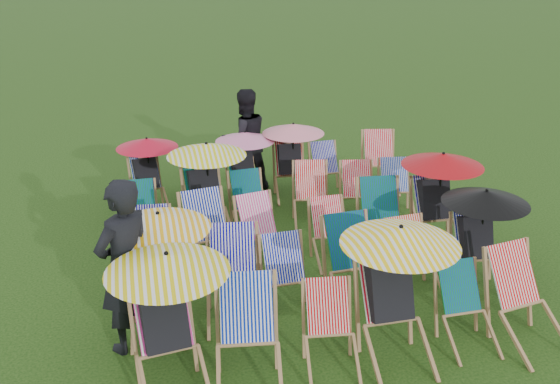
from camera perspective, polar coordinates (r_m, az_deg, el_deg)
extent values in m
plane|color=black|center=(8.66, 1.96, -6.45)|extent=(100.00, 100.00, 0.00)
cube|color=#F7319B|center=(6.39, -10.68, -11.07)|extent=(0.57, 0.45, 0.62)
cube|color=black|center=(6.35, -10.58, -11.33)|extent=(0.49, 0.51, 0.65)
sphere|color=tan|center=(6.26, -11.01, -8.19)|extent=(0.23, 0.23, 0.23)
cylinder|color=black|center=(6.17, -10.08, -9.20)|extent=(0.03, 0.03, 0.76)
cone|color=yellow|center=(5.99, -10.31, -6.36)|extent=(1.20, 1.20, 0.19)
cube|color=#071FA2|center=(6.39, -3.08, -10.50)|extent=(0.59, 0.47, 0.64)
cube|color=red|center=(6.65, 4.38, -10.35)|extent=(0.48, 0.38, 0.53)
cube|color=red|center=(6.80, 9.69, -8.58)|extent=(0.54, 0.40, 0.64)
cube|color=black|center=(6.76, 9.87, -8.82)|extent=(0.45, 0.47, 0.67)
sphere|color=tan|center=(6.67, 9.70, -5.75)|extent=(0.24, 0.24, 0.24)
cylinder|color=black|center=(6.60, 10.73, -6.72)|extent=(0.03, 0.03, 0.78)
cone|color=yellow|center=(6.44, 10.96, -3.93)|extent=(1.23, 1.23, 0.19)
cube|color=#0B7433|center=(7.26, 16.05, -8.29)|extent=(0.44, 0.32, 0.52)
cube|color=red|center=(7.43, 20.56, -7.04)|extent=(0.58, 0.47, 0.63)
cube|color=#071795|center=(7.32, -11.21, -6.69)|extent=(0.54, 0.42, 0.60)
cube|color=black|center=(7.28, -11.22, -6.89)|extent=(0.46, 0.47, 0.63)
sphere|color=tan|center=(7.22, -11.39, -4.19)|extent=(0.22, 0.22, 0.22)
cylinder|color=black|center=(7.11, -10.89, -5.07)|extent=(0.03, 0.03, 0.74)
cone|color=#FDAF0D|center=(6.96, -11.09, -2.61)|extent=(1.16, 1.16, 0.18)
cube|color=#0B079A|center=(7.43, -4.36, -5.54)|extent=(0.58, 0.47, 0.63)
cube|color=#0812B0|center=(7.48, 0.28, -6.06)|extent=(0.47, 0.35, 0.55)
cube|color=#096435|center=(7.75, 6.25, -4.45)|extent=(0.55, 0.41, 0.63)
cube|color=red|center=(8.10, 11.58, -4.27)|extent=(0.48, 0.37, 0.54)
cube|color=#07109E|center=(8.37, 17.24, -3.81)|extent=(0.50, 0.39, 0.56)
cube|color=black|center=(8.34, 17.37, -3.96)|extent=(0.43, 0.44, 0.59)
sphere|color=tan|center=(8.29, 17.34, -1.76)|extent=(0.21, 0.21, 0.21)
cylinder|color=black|center=(8.22, 18.06, -2.43)|extent=(0.03, 0.03, 0.68)
cone|color=black|center=(8.10, 18.32, -0.42)|extent=(1.08, 1.08, 0.17)
cube|color=#0D079B|center=(8.32, -11.84, -3.34)|extent=(0.52, 0.41, 0.57)
cube|color=#06138C|center=(8.44, -6.95, -2.10)|extent=(0.58, 0.46, 0.63)
cube|color=#FF3392|center=(8.55, -2.17, -2.17)|extent=(0.53, 0.43, 0.56)
cube|color=red|center=(8.69, 4.34, -2.23)|extent=(0.43, 0.32, 0.51)
cube|color=#096624|center=(8.95, 9.07, -0.79)|extent=(0.57, 0.45, 0.62)
cube|color=#0B08A5|center=(9.30, 13.72, -0.49)|extent=(0.52, 0.39, 0.60)
cube|color=black|center=(9.25, 13.85, -0.62)|extent=(0.43, 0.45, 0.63)
sphere|color=tan|center=(9.22, 13.77, 1.51)|extent=(0.22, 0.22, 0.22)
cylinder|color=black|center=(9.14, 14.47, 0.91)|extent=(0.03, 0.03, 0.73)
cone|color=#AB090F|center=(9.03, 14.67, 2.88)|extent=(1.15, 1.15, 0.18)
cube|color=#096821|center=(9.44, -12.74, -0.62)|extent=(0.44, 0.32, 0.52)
cube|color=#0A6D23|center=(9.44, -7.08, 0.43)|extent=(0.55, 0.43, 0.61)
cube|color=black|center=(9.39, -7.01, 0.32)|extent=(0.47, 0.48, 0.64)
sphere|color=tan|center=(9.37, -7.25, 2.44)|extent=(0.22, 0.22, 0.22)
cylinder|color=black|center=(9.27, -6.65, 1.88)|extent=(0.03, 0.03, 0.74)
cone|color=yellow|center=(9.15, -6.74, 3.88)|extent=(1.17, 1.17, 0.18)
cube|color=#0B733C|center=(9.50, -3.07, 0.26)|extent=(0.47, 0.36, 0.54)
cube|color=red|center=(9.81, 2.80, 1.13)|extent=(0.53, 0.43, 0.56)
cube|color=red|center=(10.00, 7.03, 1.23)|extent=(0.50, 0.41, 0.54)
cube|color=#0827AF|center=(10.32, 10.41, 1.56)|extent=(0.48, 0.39, 0.52)
cube|color=#072A9F|center=(10.49, -12.23, 1.76)|extent=(0.48, 0.39, 0.51)
cube|color=black|center=(10.45, -12.18, 1.67)|extent=(0.42, 0.43, 0.54)
sphere|color=tan|center=(10.44, -12.41, 3.29)|extent=(0.19, 0.19, 0.19)
cylinder|color=black|center=(10.35, -11.95, 2.89)|extent=(0.03, 0.03, 0.63)
cone|color=red|center=(10.26, -12.08, 4.41)|extent=(0.99, 0.99, 0.15)
cube|color=#070EA4|center=(10.53, -7.48, 2.33)|extent=(0.45, 0.34, 0.54)
cube|color=#0B7542|center=(10.60, -3.58, 2.45)|extent=(0.47, 0.38, 0.51)
cube|color=black|center=(10.56, -3.50, 2.37)|extent=(0.41, 0.42, 0.54)
sphere|color=tan|center=(10.55, -3.70, 3.97)|extent=(0.19, 0.19, 0.19)
cylinder|color=black|center=(10.46, -3.19, 3.57)|extent=(0.03, 0.03, 0.63)
cone|color=pink|center=(10.37, -3.22, 5.08)|extent=(0.99, 0.99, 0.15)
cube|color=red|center=(10.81, 0.83, 3.10)|extent=(0.49, 0.39, 0.55)
cube|color=black|center=(10.77, 0.86, 3.01)|extent=(0.42, 0.44, 0.57)
sphere|color=tan|center=(10.76, 0.80, 4.70)|extent=(0.20, 0.20, 0.20)
cylinder|color=black|center=(10.66, 1.21, 4.25)|extent=(0.03, 0.03, 0.67)
cone|color=pink|center=(10.57, 1.22, 5.83)|extent=(1.05, 1.05, 0.16)
cube|color=#08079E|center=(10.98, 4.07, 3.18)|extent=(0.45, 0.34, 0.52)
cube|color=red|center=(11.34, 9.00, 4.03)|extent=(0.57, 0.46, 0.60)
imported|color=black|center=(6.74, -13.94, -6.64)|extent=(0.85, 0.81, 1.96)
imported|color=black|center=(10.85, -3.26, 4.75)|extent=(0.99, 0.84, 1.80)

